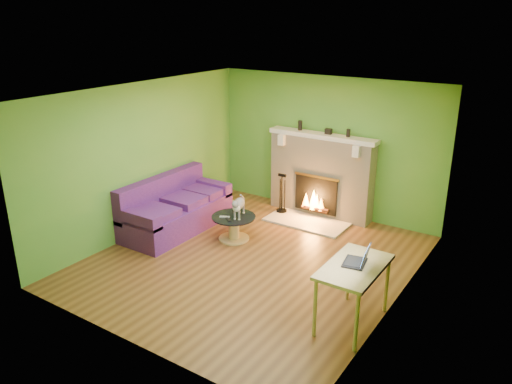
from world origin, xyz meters
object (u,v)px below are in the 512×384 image
desk (354,273)px  cat (239,206)px  sofa (174,209)px  coffee_table (234,226)px

desk → cat: size_ratio=1.82×
sofa → cat: bearing=11.7°
coffee_table → cat: size_ratio=1.25×
sofa → desk: size_ratio=1.92×
desk → cat: (-2.57, 1.23, -0.10)m
sofa → cat: size_ratio=3.49×
coffee_table → cat: (0.08, 0.05, 0.37)m
sofa → coffee_table: 1.18m
coffee_table → desk: 2.94m
sofa → desk: bearing=-14.4°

